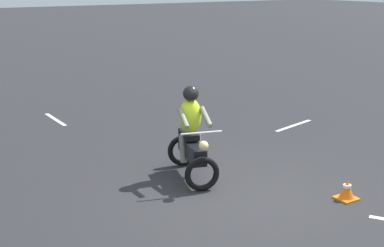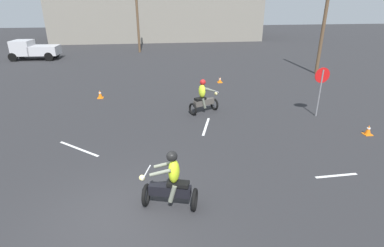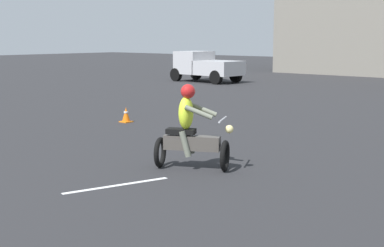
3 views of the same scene
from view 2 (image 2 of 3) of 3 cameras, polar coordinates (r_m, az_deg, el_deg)
ground_plane at (r=8.06m, az=-13.82°, el=-17.34°), size 120.00×120.00×0.00m
motorcycle_rider_foreground at (r=7.83m, az=-4.02°, el=-11.34°), size 1.56×1.01×1.66m
motorcycle_rider_background at (r=14.37m, az=2.18°, el=4.82°), size 1.52×1.18×1.66m
pickup_truck at (r=31.61m, az=-27.96°, el=12.38°), size 4.22×2.14×1.73m
stop_sign at (r=14.88m, az=23.40°, el=7.24°), size 0.70×0.08×2.30m
traffic_cone_near_right at (r=20.11m, az=5.33°, el=8.24°), size 0.32×0.32×0.36m
traffic_cone_mid_center at (r=17.50m, az=-17.10°, el=5.33°), size 0.32×0.32×0.45m
traffic_cone_far_right at (r=14.08m, az=30.55°, el=-1.09°), size 0.32×0.32×0.41m
lane_stripe_e at (r=10.50m, az=25.79°, el=-8.92°), size 1.40×0.12×0.01m
lane_stripe_n at (r=13.00m, az=2.69°, el=-0.54°), size 0.69×1.89×0.01m
lane_stripe_nw at (r=11.83m, az=-20.78°, el=-4.51°), size 1.67×1.47×0.01m
utility_pole_near at (r=23.92m, az=23.86°, el=17.16°), size 0.24×0.24×7.23m
utility_pole_far at (r=32.42m, az=-10.48°, el=21.12°), size 0.24×0.24×9.03m
building_backdrop at (r=45.06m, az=-6.64°, el=20.70°), size 26.99×11.64×7.61m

